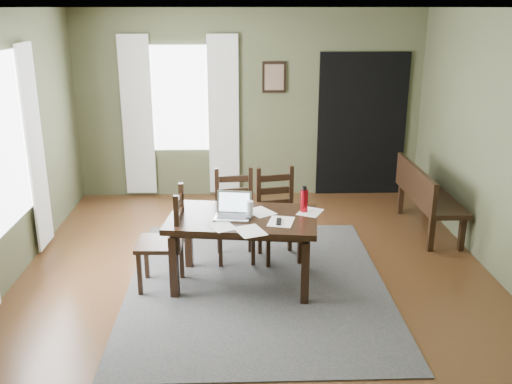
{
  "coord_description": "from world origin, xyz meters",
  "views": [
    {
      "loc": [
        -0.19,
        -5.24,
        2.71
      ],
      "look_at": [
        0.0,
        0.3,
        0.9
      ],
      "focal_mm": 40.0,
      "sensor_mm": 36.0,
      "label": 1
    }
  ],
  "objects_px": {
    "chair_back_right": "(278,216)",
    "water_bottle": "(304,200)",
    "dining_table": "(243,225)",
    "laptop": "(233,210)",
    "chair_back_left": "(235,217)",
    "bench": "(425,193)",
    "chair_end": "(166,241)"
  },
  "relations": [
    {
      "from": "chair_back_right",
      "to": "water_bottle",
      "type": "distance_m",
      "value": 0.68
    },
    {
      "from": "dining_table",
      "to": "laptop",
      "type": "bearing_deg",
      "value": -177.94
    },
    {
      "from": "chair_back_left",
      "to": "laptop",
      "type": "height_order",
      "value": "chair_back_left"
    },
    {
      "from": "bench",
      "to": "water_bottle",
      "type": "xyz_separation_m",
      "value": [
        -1.67,
        -1.28,
        0.36
      ]
    },
    {
      "from": "water_bottle",
      "to": "bench",
      "type": "bearing_deg",
      "value": 37.43
    },
    {
      "from": "chair_end",
      "to": "chair_back_left",
      "type": "relative_size",
      "value": 1.03
    },
    {
      "from": "chair_back_right",
      "to": "water_bottle",
      "type": "relative_size",
      "value": 3.8
    },
    {
      "from": "chair_end",
      "to": "laptop",
      "type": "bearing_deg",
      "value": 95.77
    },
    {
      "from": "chair_back_right",
      "to": "laptop",
      "type": "bearing_deg",
      "value": -140.0
    },
    {
      "from": "chair_back_right",
      "to": "bench",
      "type": "height_order",
      "value": "chair_back_right"
    },
    {
      "from": "chair_back_right",
      "to": "dining_table",
      "type": "bearing_deg",
      "value": -134.03
    },
    {
      "from": "chair_end",
      "to": "water_bottle",
      "type": "xyz_separation_m",
      "value": [
        1.38,
        0.15,
        0.36
      ]
    },
    {
      "from": "dining_table",
      "to": "water_bottle",
      "type": "bearing_deg",
      "value": 18.25
    },
    {
      "from": "chair_back_left",
      "to": "bench",
      "type": "bearing_deg",
      "value": 13.31
    },
    {
      "from": "laptop",
      "to": "chair_back_right",
      "type": "bearing_deg",
      "value": 61.07
    },
    {
      "from": "water_bottle",
      "to": "chair_end",
      "type": "bearing_deg",
      "value": -173.71
    },
    {
      "from": "chair_end",
      "to": "water_bottle",
      "type": "height_order",
      "value": "chair_end"
    },
    {
      "from": "dining_table",
      "to": "laptop",
      "type": "distance_m",
      "value": 0.18
    },
    {
      "from": "chair_back_left",
      "to": "bench",
      "type": "distance_m",
      "value": 2.48
    },
    {
      "from": "dining_table",
      "to": "chair_back_left",
      "type": "height_order",
      "value": "chair_back_left"
    },
    {
      "from": "dining_table",
      "to": "chair_end",
      "type": "height_order",
      "value": "chair_end"
    },
    {
      "from": "bench",
      "to": "dining_table",
      "type": "bearing_deg",
      "value": 121.37
    },
    {
      "from": "dining_table",
      "to": "chair_back_left",
      "type": "relative_size",
      "value": 1.56
    },
    {
      "from": "laptop",
      "to": "chair_end",
      "type": "bearing_deg",
      "value": -167.37
    },
    {
      "from": "laptop",
      "to": "bench",
      "type": "bearing_deg",
      "value": 39.02
    },
    {
      "from": "laptop",
      "to": "water_bottle",
      "type": "xyz_separation_m",
      "value": [
        0.71,
        0.11,
        0.06
      ]
    },
    {
      "from": "dining_table",
      "to": "water_bottle",
      "type": "relative_size",
      "value": 5.86
    },
    {
      "from": "chair_end",
      "to": "chair_back_left",
      "type": "distance_m",
      "value": 0.97
    },
    {
      "from": "dining_table",
      "to": "bench",
      "type": "height_order",
      "value": "bench"
    },
    {
      "from": "bench",
      "to": "laptop",
      "type": "relative_size",
      "value": 3.87
    },
    {
      "from": "dining_table",
      "to": "bench",
      "type": "bearing_deg",
      "value": 38.91
    },
    {
      "from": "bench",
      "to": "laptop",
      "type": "bearing_deg",
      "value": 120.2
    }
  ]
}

